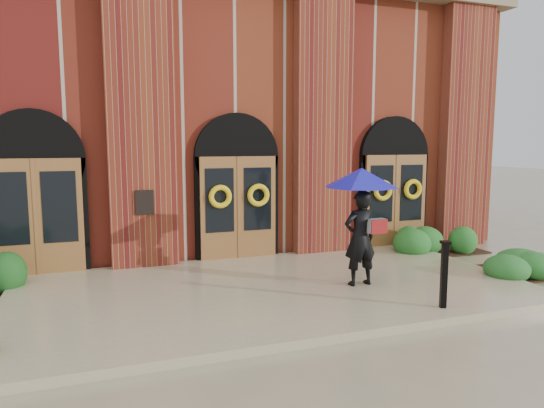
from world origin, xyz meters
name	(u,v)px	position (x,y,z in m)	size (l,w,h in m)	color
ground	(277,295)	(0.00, 0.00, 0.00)	(90.00, 90.00, 0.00)	gray
landing	(274,289)	(0.00, 0.15, 0.07)	(10.00, 5.30, 0.15)	tan
church_building	(192,128)	(0.00, 8.78, 3.50)	(16.20, 12.53, 7.00)	maroon
man_with_umbrella	(361,204)	(1.64, -0.35, 1.79)	(1.50, 1.50, 2.34)	black
metal_post	(444,273)	(2.31, -2.04, 0.76)	(0.20, 0.20, 1.17)	black
hedge_wall_right	(430,240)	(5.20, 2.07, 0.36)	(2.80, 1.12, 0.72)	#215E21
hedge_front_right	(494,263)	(5.10, -0.31, 0.28)	(1.58, 1.36, 0.56)	#215C22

